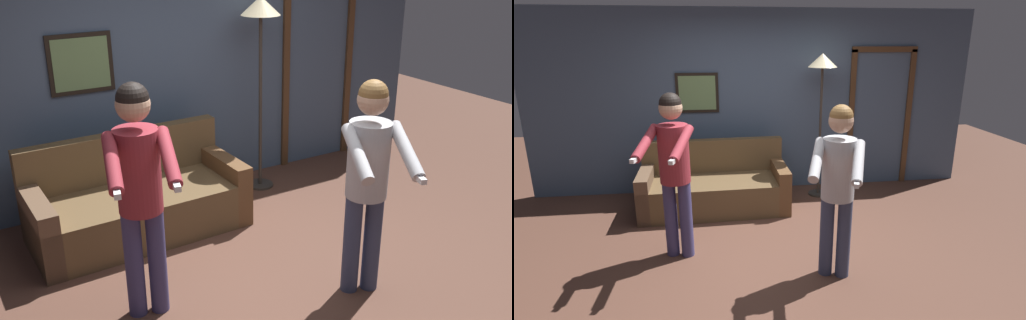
% 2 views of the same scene
% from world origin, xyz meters
% --- Properties ---
extents(ground_plane, '(12.00, 12.00, 0.00)m').
position_xyz_m(ground_plane, '(0.00, 0.00, 0.00)').
color(ground_plane, brown).
extents(back_wall_assembly, '(6.40, 0.10, 2.60)m').
position_xyz_m(back_wall_assembly, '(0.02, 2.08, 1.30)').
color(back_wall_assembly, '#435670').
rests_on(back_wall_assembly, ground_plane).
extents(couch, '(1.92, 0.91, 0.87)m').
position_xyz_m(couch, '(-0.62, 1.36, 0.28)').
color(couch, brown).
rests_on(couch, ground_plane).
extents(torchiere_lamp, '(0.39, 0.39, 2.00)m').
position_xyz_m(torchiere_lamp, '(0.87, 1.65, 1.73)').
color(torchiere_lamp, '#332D28').
rests_on(torchiere_lamp, ground_plane).
extents(person_standing_left, '(0.54, 0.73, 1.70)m').
position_xyz_m(person_standing_left, '(-0.99, 0.15, 1.03)').
color(person_standing_left, '#3E3A6A').
rests_on(person_standing_left, ground_plane).
extents(person_standing_right, '(0.58, 0.71, 1.65)m').
position_xyz_m(person_standing_right, '(0.51, -0.41, 0.99)').
color(person_standing_right, '#394161').
rests_on(person_standing_right, ground_plane).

